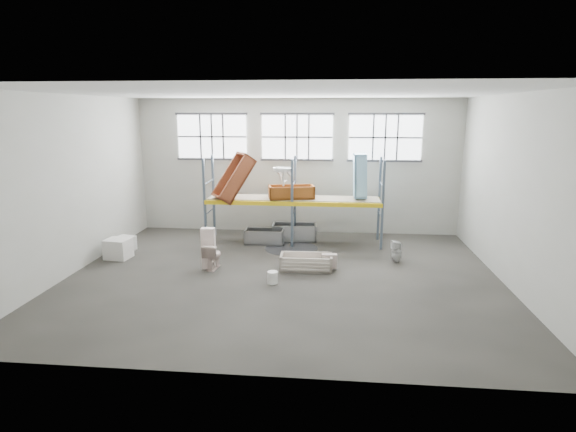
# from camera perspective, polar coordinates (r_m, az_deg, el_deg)

# --- Properties ---
(floor) EXTENTS (12.00, 10.00, 0.10)m
(floor) POSITION_cam_1_polar(r_m,az_deg,el_deg) (13.07, -0.64, -7.68)
(floor) COLOR #49463F
(floor) RESTS_ON ground
(ceiling) EXTENTS (12.00, 10.00, 0.10)m
(ceiling) POSITION_cam_1_polar(r_m,az_deg,el_deg) (12.24, -0.71, 15.27)
(ceiling) COLOR silver
(ceiling) RESTS_ON ground
(wall_back) EXTENTS (12.00, 0.10, 5.00)m
(wall_back) POSITION_cam_1_polar(r_m,az_deg,el_deg) (17.38, 1.14, 6.15)
(wall_back) COLOR #A5A59A
(wall_back) RESTS_ON ground
(wall_front) EXTENTS (12.00, 0.10, 5.00)m
(wall_front) POSITION_cam_1_polar(r_m,az_deg,el_deg) (7.51, -4.86, -2.94)
(wall_front) COLOR #A7A79A
(wall_front) RESTS_ON ground
(wall_left) EXTENTS (0.10, 10.00, 5.00)m
(wall_left) POSITION_cam_1_polar(r_m,az_deg,el_deg) (14.37, -25.47, 3.47)
(wall_left) COLOR #A8A89C
(wall_left) RESTS_ON ground
(wall_right) EXTENTS (0.10, 10.00, 5.00)m
(wall_right) POSITION_cam_1_polar(r_m,az_deg,el_deg) (13.20, 26.46, 2.64)
(wall_right) COLOR #ADADA0
(wall_right) RESTS_ON ground
(window_left) EXTENTS (2.60, 0.04, 1.60)m
(window_left) POSITION_cam_1_polar(r_m,az_deg,el_deg) (17.71, -9.40, 9.68)
(window_left) COLOR white
(window_left) RESTS_ON wall_back
(window_mid) EXTENTS (2.60, 0.04, 1.60)m
(window_mid) POSITION_cam_1_polar(r_m,az_deg,el_deg) (17.17, 1.13, 9.76)
(window_mid) COLOR white
(window_mid) RESTS_ON wall_back
(window_right) EXTENTS (2.60, 0.04, 1.60)m
(window_right) POSITION_cam_1_polar(r_m,az_deg,el_deg) (17.22, 11.95, 9.49)
(window_right) COLOR white
(window_right) RESTS_ON wall_back
(rack_upright_la) EXTENTS (0.08, 0.08, 3.00)m
(rack_upright_la) POSITION_cam_1_polar(r_m,az_deg,el_deg) (15.96, -10.29, 1.70)
(rack_upright_la) COLOR slate
(rack_upright_la) RESTS_ON floor
(rack_upright_lb) EXTENTS (0.08, 0.08, 3.00)m
(rack_upright_lb) POSITION_cam_1_polar(r_m,az_deg,el_deg) (17.10, -9.21, 2.48)
(rack_upright_lb) COLOR slate
(rack_upright_lb) RESTS_ON floor
(rack_upright_ma) EXTENTS (0.08, 0.08, 3.00)m
(rack_upright_ma) POSITION_cam_1_polar(r_m,az_deg,el_deg) (15.42, 0.50, 1.52)
(rack_upright_ma) COLOR slate
(rack_upright_ma) RESTS_ON floor
(rack_upright_mb) EXTENTS (0.08, 0.08, 3.00)m
(rack_upright_mb) POSITION_cam_1_polar(r_m,az_deg,el_deg) (16.59, 0.87, 2.34)
(rack_upright_mb) COLOR slate
(rack_upright_mb) RESTS_ON floor
(rack_upright_ra) EXTENTS (0.08, 0.08, 3.00)m
(rack_upright_ra) POSITION_cam_1_polar(r_m,az_deg,el_deg) (15.45, 11.66, 1.28)
(rack_upright_ra) COLOR slate
(rack_upright_ra) RESTS_ON floor
(rack_upright_rb) EXTENTS (0.08, 0.08, 3.00)m
(rack_upright_rb) POSITION_cam_1_polar(r_m,az_deg,el_deg) (16.62, 11.24, 2.11)
(rack_upright_rb) COLOR slate
(rack_upright_rb) RESTS_ON floor
(rack_beam_front) EXTENTS (6.00, 0.10, 0.14)m
(rack_beam_front) POSITION_cam_1_polar(r_m,az_deg,el_deg) (15.42, 0.50, 1.52)
(rack_beam_front) COLOR yellow
(rack_beam_front) RESTS_ON floor
(rack_beam_back) EXTENTS (6.00, 0.10, 0.14)m
(rack_beam_back) POSITION_cam_1_polar(r_m,az_deg,el_deg) (16.59, 0.87, 2.34)
(rack_beam_back) COLOR yellow
(rack_beam_back) RESTS_ON floor
(shelf_deck) EXTENTS (5.90, 1.10, 0.03)m
(shelf_deck) POSITION_cam_1_polar(r_m,az_deg,el_deg) (15.99, 0.70, 2.22)
(shelf_deck) COLOR gray
(shelf_deck) RESTS_ON floor
(wet_patch) EXTENTS (1.80, 1.80, 0.00)m
(wet_patch) POSITION_cam_1_polar(r_m,az_deg,el_deg) (15.59, 0.43, -4.03)
(wet_patch) COLOR black
(wet_patch) RESTS_ON floor
(bathtub_beige) EXTENTS (1.53, 0.74, 0.45)m
(bathtub_beige) POSITION_cam_1_polar(r_m,az_deg,el_deg) (13.52, 2.26, -5.75)
(bathtub_beige) COLOR beige
(bathtub_beige) RESTS_ON floor
(cistern_spare) EXTENTS (0.46, 0.24, 0.42)m
(cistern_spare) POSITION_cam_1_polar(r_m,az_deg,el_deg) (13.49, 5.13, -5.57)
(cistern_spare) COLOR #C1ACA5
(cistern_spare) RESTS_ON bathtub_beige
(sink_in_tub) EXTENTS (0.50, 0.50, 0.16)m
(sink_in_tub) POSITION_cam_1_polar(r_m,az_deg,el_deg) (13.50, 1.68, -6.05)
(sink_in_tub) COLOR beige
(sink_in_tub) RESTS_ON bathtub_beige
(toilet_beige) EXTENTS (0.50, 0.79, 0.77)m
(toilet_beige) POSITION_cam_1_polar(r_m,az_deg,el_deg) (13.73, -9.32, -4.90)
(toilet_beige) COLOR beige
(toilet_beige) RESTS_ON floor
(cistern_tall) EXTENTS (0.41, 0.28, 1.22)m
(cistern_tall) POSITION_cam_1_polar(r_m,az_deg,el_deg) (13.72, -9.83, -3.96)
(cistern_tall) COLOR silver
(cistern_tall) RESTS_ON floor
(toilet_white) EXTENTS (0.36, 0.36, 0.68)m
(toilet_white) POSITION_cam_1_polar(r_m,az_deg,el_deg) (14.51, 13.32, -4.30)
(toilet_white) COLOR silver
(toilet_white) RESTS_ON floor
(steel_tub_left) EXTENTS (1.35, 0.64, 0.50)m
(steel_tub_left) POSITION_cam_1_polar(r_m,az_deg,el_deg) (16.15, -2.93, -2.54)
(steel_tub_left) COLOR #9C9EA2
(steel_tub_left) RESTS_ON floor
(steel_tub_right) EXTENTS (1.61, 0.81, 0.58)m
(steel_tub_right) POSITION_cam_1_polar(r_m,az_deg,el_deg) (16.57, 0.81, -1.97)
(steel_tub_right) COLOR #B5B8BC
(steel_tub_right) RESTS_ON floor
(rust_tub_flat) EXTENTS (1.66, 1.03, 0.43)m
(rust_tub_flat) POSITION_cam_1_polar(r_m,az_deg,el_deg) (15.83, 0.41, 3.00)
(rust_tub_flat) COLOR #954D0C
(rust_tub_flat) RESTS_ON shelf_deck
(rust_tub_tilted) EXTENTS (1.64, 1.47, 1.73)m
(rust_tub_tilted) POSITION_cam_1_polar(r_m,az_deg,el_deg) (15.94, -6.74, 4.71)
(rust_tub_tilted) COLOR brown
(rust_tub_tilted) RESTS_ON shelf_deck
(sink_on_shelf) EXTENTS (0.85, 0.74, 0.64)m
(sink_on_shelf) POSITION_cam_1_polar(r_m,az_deg,el_deg) (15.60, -0.58, 3.87)
(sink_on_shelf) COLOR silver
(sink_on_shelf) RESTS_ON rust_tub_flat
(blue_tub_upright) EXTENTS (0.49, 0.71, 1.50)m
(blue_tub_upright) POSITION_cam_1_polar(r_m,az_deg,el_deg) (15.84, 8.91, 4.95)
(blue_tub_upright) COLOR #8BC4E4
(blue_tub_upright) RESTS_ON shelf_deck
(bucket) EXTENTS (0.35, 0.35, 0.33)m
(bucket) POSITION_cam_1_polar(r_m,az_deg,el_deg) (12.50, -1.93, -7.61)
(bucket) COLOR white
(bucket) RESTS_ON floor
(carton_near) EXTENTS (0.79, 0.70, 0.62)m
(carton_near) POSITION_cam_1_polar(r_m,az_deg,el_deg) (15.46, -20.30, -3.82)
(carton_near) COLOR silver
(carton_near) RESTS_ON floor
(carton_far) EXTENTS (0.69, 0.69, 0.47)m
(carton_far) POSITION_cam_1_polar(r_m,az_deg,el_deg) (16.21, -19.61, -3.27)
(carton_far) COLOR silver
(carton_far) RESTS_ON floor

